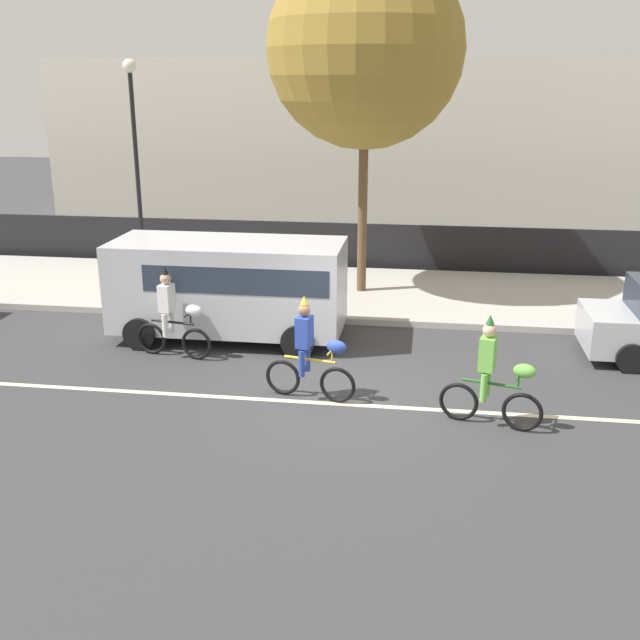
{
  "coord_description": "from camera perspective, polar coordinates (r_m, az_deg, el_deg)",
  "views": [
    {
      "loc": [
        1.44,
        -12.59,
        5.5
      ],
      "look_at": [
        -0.56,
        1.2,
        1.0
      ],
      "focal_mm": 42.0,
      "sensor_mm": 36.0,
      "label": 1
    }
  ],
  "objects": [
    {
      "name": "ground_plane",
      "position": [
        13.81,
        1.6,
        -5.57
      ],
      "size": [
        80.0,
        80.0,
        0.0
      ],
      "primitive_type": "plane",
      "color": "#38383A"
    },
    {
      "name": "road_centre_line",
      "position": [
        13.36,
        1.35,
        -6.4
      ],
      "size": [
        36.0,
        0.14,
        0.01
      ],
      "primitive_type": "cube",
      "color": "beige",
      "rests_on": "ground"
    },
    {
      "name": "sidewalk_curb",
      "position": [
        19.9,
        3.8,
        2.03
      ],
      "size": [
        60.0,
        5.0,
        0.15
      ],
      "primitive_type": "cube",
      "color": "#ADAAA3",
      "rests_on": "ground"
    },
    {
      "name": "fence_line",
      "position": [
        22.55,
        4.43,
        5.55
      ],
      "size": [
        40.0,
        0.08,
        1.4
      ],
      "primitive_type": "cube",
      "color": "black",
      "rests_on": "ground"
    },
    {
      "name": "building_backdrop",
      "position": [
        30.68,
        8.38,
        13.24
      ],
      "size": [
        28.0,
        8.0,
        6.22
      ],
      "primitive_type": "cube",
      "color": "beige",
      "rests_on": "ground"
    },
    {
      "name": "parade_cyclist_zebra",
      "position": [
        15.58,
        -11.15,
        0.15
      ],
      "size": [
        1.7,
        0.53,
        1.92
      ],
      "color": "black",
      "rests_on": "ground"
    },
    {
      "name": "parade_cyclist_cobalt",
      "position": [
        13.26,
        -0.73,
        -2.67
      ],
      "size": [
        1.7,
        0.55,
        1.92
      ],
      "color": "black",
      "rests_on": "ground"
    },
    {
      "name": "parade_cyclist_lime",
      "position": [
        12.56,
        13.04,
        -4.37
      ],
      "size": [
        1.68,
        0.61,
        1.92
      ],
      "color": "black",
      "rests_on": "ground"
    },
    {
      "name": "parked_van_silver",
      "position": [
        16.4,
        -6.75,
        2.86
      ],
      "size": [
        5.0,
        2.22,
        2.18
      ],
      "color": "silver",
      "rests_on": "ground"
    },
    {
      "name": "street_lamp_post",
      "position": [
        21.45,
        -13.94,
        13.34
      ],
      "size": [
        0.36,
        0.36,
        5.86
      ],
      "color": "black",
      "rests_on": "sidewalk_curb"
    },
    {
      "name": "street_tree_near_lamp",
      "position": [
        19.2,
        3.48,
        19.95
      ],
      "size": [
        4.81,
        4.81,
        8.46
      ],
      "color": "brown",
      "rests_on": "sidewalk_curb"
    }
  ]
}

